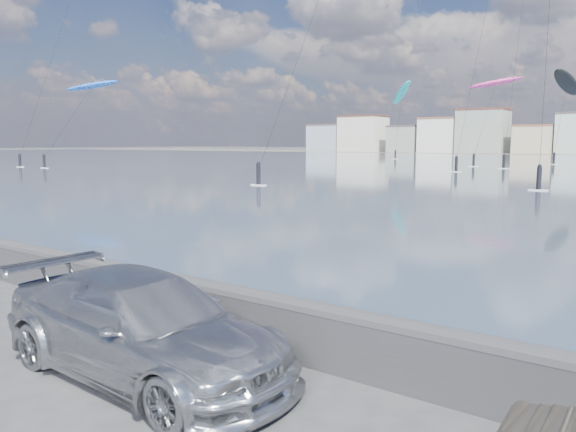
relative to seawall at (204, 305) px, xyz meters
name	(u,v)px	position (x,y,z in m)	size (l,w,h in m)	color
ground	(78,384)	(0.00, -2.70, -0.58)	(700.00, 700.00, 0.00)	#333335
seawall	(204,305)	(0.00, 0.00, 0.00)	(400.00, 0.36, 1.08)	#28282B
car_silver	(143,326)	(0.54, -1.89, 0.20)	(2.20, 5.42, 1.57)	#AAACB0
kitesurfer_1	(92,87)	(-70.26, 46.84, 11.62)	(8.41, 14.47, 13.54)	blue
kitesurfer_5	(567,83)	(-12.52, 103.16, 13.36)	(4.57, 16.00, 16.77)	black
kitesurfer_7	(495,84)	(-21.54, 91.89, 12.88)	(9.14, 19.23, 15.01)	#E5338C
kitesurfer_13	(402,93)	(-49.45, 115.07, 14.25)	(8.66, 15.08, 18.12)	#19BFBF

